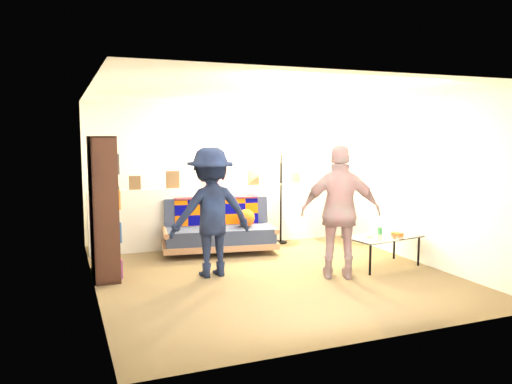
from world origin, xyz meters
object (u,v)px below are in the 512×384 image
futon_sofa (220,230)px  floor_lamp (281,177)px  bookshelf (103,212)px  person_left (211,212)px  coffee_table (384,238)px  person_right (341,212)px

futon_sofa → floor_lamp: 1.44m
bookshelf → person_left: (1.32, -0.50, -0.01)m
coffee_table → floor_lamp: bearing=110.0°
futon_sofa → person_left: (-0.50, -1.22, 0.50)m
coffee_table → person_right: size_ratio=0.65×
bookshelf → person_right: bearing=-23.3°
futon_sofa → bookshelf: bookshelf is taller
coffee_table → person_left: (-2.39, 0.47, 0.44)m
futon_sofa → person_left: bearing=-112.2°
bookshelf → person_left: bookshelf is taller
coffee_table → person_right: bearing=-163.3°
person_right → futon_sofa: bearing=-35.6°
futon_sofa → person_right: size_ratio=1.08×
bookshelf → person_right: 3.10m
floor_lamp → person_right: bearing=-94.0°
coffee_table → person_left: person_left is taller
futon_sofa → bookshelf: bearing=-158.3°
bookshelf → person_left: bearing=-20.7°
person_left → person_right: size_ratio=0.98×
bookshelf → floor_lamp: bookshelf is taller
bookshelf → coffee_table: bookshelf is taller
bookshelf → coffee_table: 3.86m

